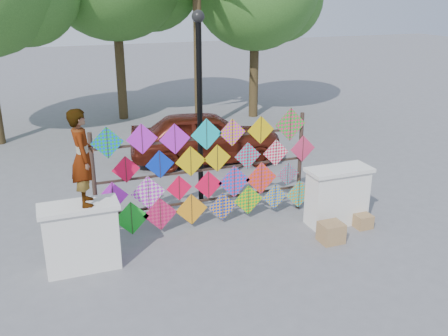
{
  "coord_description": "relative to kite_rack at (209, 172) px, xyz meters",
  "views": [
    {
      "loc": [
        -3.14,
        -8.67,
        4.86
      ],
      "look_at": [
        0.37,
        0.6,
        1.31
      ],
      "focal_mm": 40.0,
      "sensor_mm": 36.0,
      "label": 1
    }
  ],
  "objects": [
    {
      "name": "cardboard_box_near",
      "position": [
        2.04,
        -1.66,
        -1.0
      ],
      "size": [
        0.47,
        0.41,
        0.41
      ],
      "primitive_type": "cube",
      "color": "#A2764E",
      "rests_on": "ground"
    },
    {
      "name": "parapet_left",
      "position": [
        -2.79,
        -0.93,
        -0.56
      ],
      "size": [
        1.4,
        0.65,
        1.28
      ],
      "color": "white",
      "rests_on": "ground"
    },
    {
      "name": "sedan",
      "position": [
        1.31,
        4.06,
        -0.45
      ],
      "size": [
        4.72,
        2.6,
        1.52
      ],
      "primitive_type": "imported",
      "rotation": [
        0.0,
        0.0,
        1.38
      ],
      "color": "#50180D",
      "rests_on": "ground"
    },
    {
      "name": "ground",
      "position": [
        -0.09,
        -0.73,
        -1.21
      ],
      "size": [
        80.0,
        80.0,
        0.0
      ],
      "primitive_type": "plane",
      "color": "slate",
      "rests_on": "ground"
    },
    {
      "name": "cardboard_box_far",
      "position": [
        3.04,
        -1.34,
        -1.06
      ],
      "size": [
        0.35,
        0.32,
        0.3
      ],
      "primitive_type": "cube",
      "color": "#A2764E",
      "rests_on": "ground"
    },
    {
      "name": "parapet_right",
      "position": [
        2.61,
        -0.93,
        -0.56
      ],
      "size": [
        1.4,
        0.65,
        1.28
      ],
      "color": "white",
      "rests_on": "ground"
    },
    {
      "name": "vendor_woman",
      "position": [
        -2.63,
        -0.93,
        0.94
      ],
      "size": [
        0.43,
        0.64,
        1.72
      ],
      "primitive_type": "imported",
      "rotation": [
        0.0,
        0.0,
        1.54
      ],
      "color": "#99999E",
      "rests_on": "parapet_left"
    },
    {
      "name": "kite_rack",
      "position": [
        0.0,
        0.0,
        0.0
      ],
      "size": [
        4.95,
        0.24,
        2.45
      ],
      "color": "#32231B",
      "rests_on": "ground"
    },
    {
      "name": "lamppost",
      "position": [
        0.21,
        1.27,
        1.49
      ],
      "size": [
        0.28,
        0.28,
        4.46
      ],
      "color": "black",
      "rests_on": "ground"
    }
  ]
}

